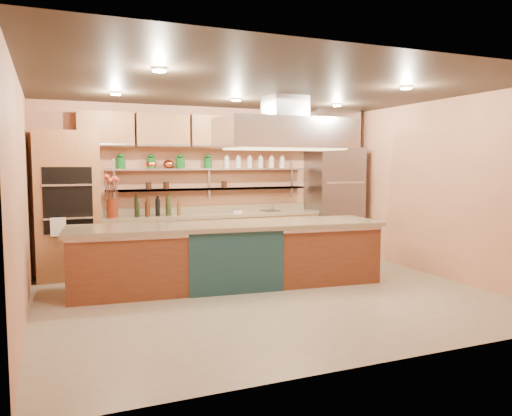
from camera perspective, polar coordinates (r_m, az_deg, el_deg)
name	(u,v)px	position (r m, az deg, el deg)	size (l,w,h in m)	color
floor	(268,296)	(6.91, 1.34, -10.08)	(6.00, 5.00, 0.02)	gray
ceiling	(268,87)	(6.75, 1.39, 13.62)	(6.00, 5.00, 0.02)	black
wall_back	(211,186)	(9.02, -5.12, 2.55)	(6.00, 0.04, 2.80)	tan
wall_front	(383,209)	(4.52, 14.36, -0.15)	(6.00, 0.04, 2.80)	tan
wall_left	(21,200)	(6.11, -25.27, 0.85)	(0.04, 5.00, 2.80)	tan
wall_right	(442,189)	(8.37, 20.49, 2.04)	(0.04, 5.00, 2.80)	tan
oven_stack	(67,205)	(8.30, -20.75, 0.28)	(0.95, 0.64, 2.30)	#9A6238
refrigerator	(334,203)	(9.70, 8.91, 0.61)	(0.95, 0.72, 2.10)	slate
back_counter	(214,240)	(8.82, -4.79, -3.62)	(3.84, 0.64, 0.93)	tan
wall_shelf_lower	(211,189)	(8.89, -5.17, 2.18)	(3.60, 0.26, 0.03)	silver
wall_shelf_upper	(211,169)	(8.88, -5.19, 4.44)	(3.60, 0.26, 0.03)	silver
upper_cabinets	(214,132)	(8.86, -4.82, 8.65)	(4.60, 0.36, 0.55)	#9A6238
range_hood	(285,134)	(7.59, 3.31, 8.50)	(2.00, 1.00, 0.45)	silver
ceiling_downlights	(262,92)	(6.92, 0.69, 13.15)	(4.00, 2.80, 0.02)	#FFE5A5
island	(229,255)	(7.35, -3.11, -5.38)	(4.45, 0.97, 0.93)	brown
flower_vase	(112,208)	(8.33, -16.11, -0.04)	(0.17, 0.17, 0.30)	#611D0E
oil_bottle_cluster	(158,208)	(8.45, -11.16, -0.02)	(0.81, 0.23, 0.26)	black
kitchen_scale	(237,210)	(8.84, -2.19, -0.27)	(0.15, 0.11, 0.08)	silver
bar_faucet	(273,205)	(9.21, 1.98, 0.36)	(0.03, 0.03, 0.22)	silver
copper_kettle	(168,164)	(8.68, -9.98, 4.96)	(0.18, 0.18, 0.15)	#D65B31
green_canister	(181,163)	(8.73, -8.61, 5.07)	(0.15, 0.15, 0.18)	#104D19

